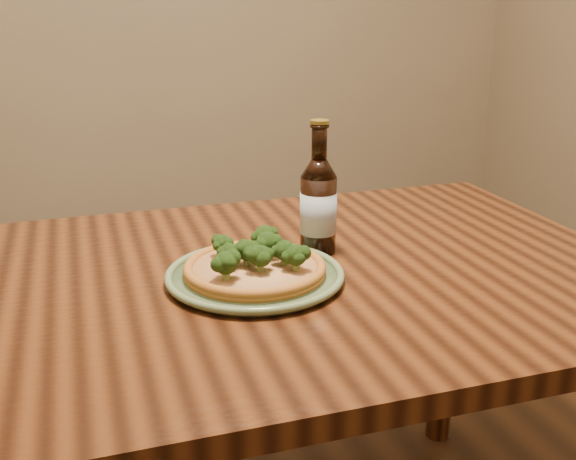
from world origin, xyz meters
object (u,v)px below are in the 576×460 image
object	(u,v)px
beer_bottle	(318,205)
plate	(255,275)
pizza	(255,265)
table	(213,326)

from	to	relation	value
beer_bottle	plate	bearing A→B (deg)	-136.82
pizza	table	bearing A→B (deg)	156.89
table	plate	world-z (taller)	plate
plate	table	bearing A→B (deg)	156.21
plate	pizza	bearing A→B (deg)	39.16
plate	beer_bottle	size ratio (longest dim) A/B	1.22
beer_bottle	table	bearing A→B (deg)	-152.96
plate	pizza	distance (m)	0.02
pizza	beer_bottle	bearing A→B (deg)	33.39
table	plate	size ratio (longest dim) A/B	5.05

